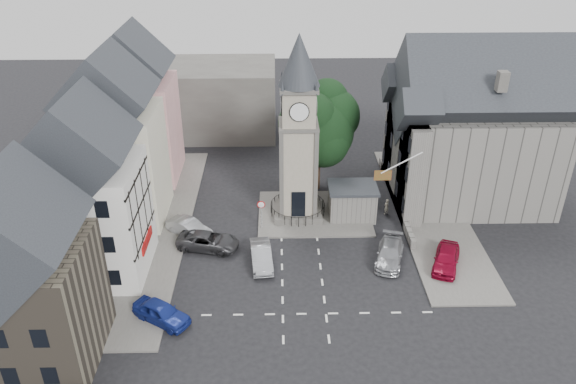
{
  "coord_description": "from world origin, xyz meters",
  "views": [
    {
      "loc": [
        -1.74,
        -35.56,
        26.18
      ],
      "look_at": [
        -0.93,
        5.0,
        3.93
      ],
      "focal_mm": 35.0,
      "sensor_mm": 36.0,
      "label": 1
    }
  ],
  "objects_px": {
    "clock_tower": "(298,131)",
    "car_west_blue": "(161,312)",
    "pedestrian": "(386,207)",
    "stone_shelter": "(352,201)",
    "car_east_red": "(446,259)"
  },
  "relations": [
    {
      "from": "stone_shelter",
      "to": "car_west_blue",
      "type": "xyz_separation_m",
      "value": [
        -14.54,
        -13.5,
        -0.82
      ]
    },
    {
      "from": "stone_shelter",
      "to": "car_east_red",
      "type": "relative_size",
      "value": 0.95
    },
    {
      "from": "car_east_red",
      "to": "pedestrian",
      "type": "relative_size",
      "value": 3.01
    },
    {
      "from": "clock_tower",
      "to": "car_west_blue",
      "type": "relative_size",
      "value": 3.81
    },
    {
      "from": "stone_shelter",
      "to": "car_east_red",
      "type": "xyz_separation_m",
      "value": [
        6.45,
        -7.72,
        -0.78
      ]
    },
    {
      "from": "clock_tower",
      "to": "stone_shelter",
      "type": "bearing_deg",
      "value": -5.84
    },
    {
      "from": "stone_shelter",
      "to": "car_west_blue",
      "type": "relative_size",
      "value": 1.01
    },
    {
      "from": "stone_shelter",
      "to": "pedestrian",
      "type": "relative_size",
      "value": 2.86
    },
    {
      "from": "clock_tower",
      "to": "pedestrian",
      "type": "distance_m",
      "value": 10.88
    },
    {
      "from": "stone_shelter",
      "to": "car_west_blue",
      "type": "bearing_deg",
      "value": -137.13
    },
    {
      "from": "stone_shelter",
      "to": "pedestrian",
      "type": "xyz_separation_m",
      "value": [
        3.2,
        0.38,
        -0.8
      ]
    },
    {
      "from": "pedestrian",
      "to": "clock_tower",
      "type": "bearing_deg",
      "value": -36.71
    },
    {
      "from": "clock_tower",
      "to": "stone_shelter",
      "type": "distance_m",
      "value": 8.15
    },
    {
      "from": "clock_tower",
      "to": "car_west_blue",
      "type": "distance_m",
      "value": 18.58
    },
    {
      "from": "clock_tower",
      "to": "pedestrian",
      "type": "relative_size",
      "value": 10.81
    }
  ]
}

